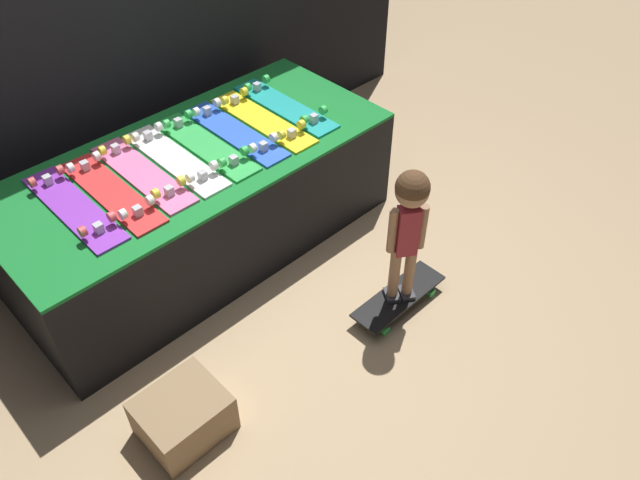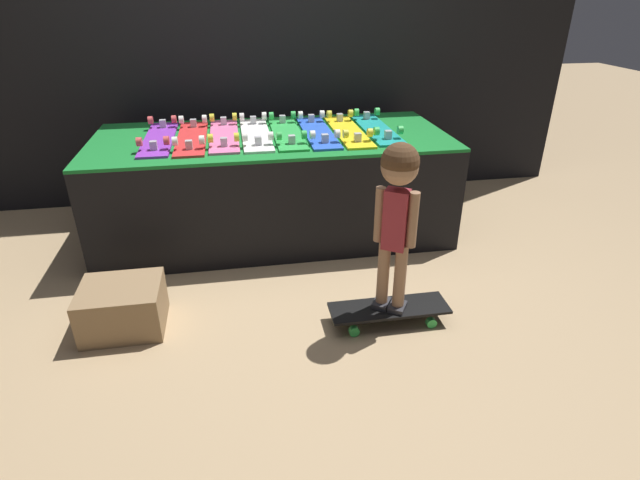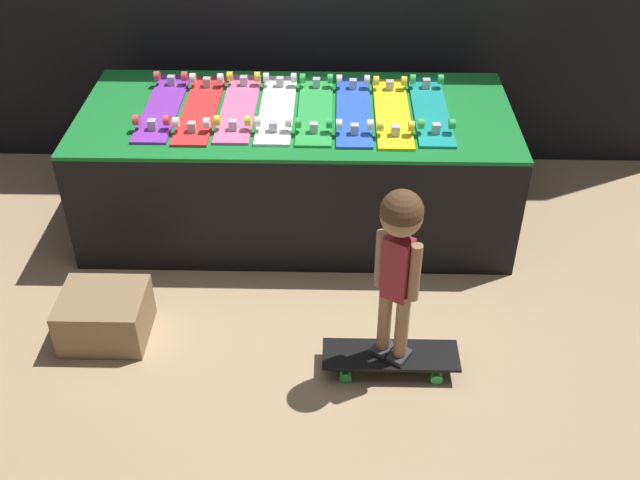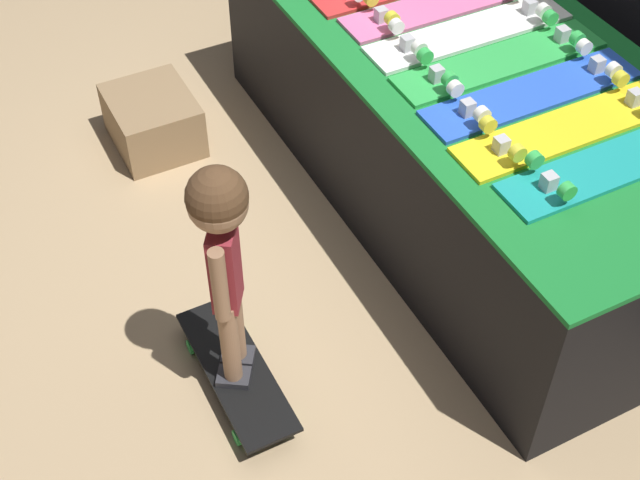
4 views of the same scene
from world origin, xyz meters
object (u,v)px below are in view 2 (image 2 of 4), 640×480
skateboard_red_on_rack (192,137)px  skateboard_green_on_rack (287,132)px  skateboard_white_on_rack (256,133)px  skateboard_teal_on_rack (376,128)px  skateboard_purple_on_rack (159,137)px  skateboard_yellow_on_rack (348,130)px  storage_box (123,307)px  skateboard_blue_on_rack (318,131)px  child (397,198)px  skateboard_on_floor (389,310)px  skateboard_pink_on_rack (224,134)px

skateboard_red_on_rack → skateboard_green_on_rack: 0.61m
skateboard_white_on_rack → skateboard_red_on_rack: bearing=-177.9°
skateboard_green_on_rack → skateboard_teal_on_rack: 0.61m
skateboard_purple_on_rack → skateboard_yellow_on_rack: bearing=-1.7°
skateboard_yellow_on_rack → storage_box: (-1.36, -0.99, -0.58)m
skateboard_teal_on_rack → skateboard_red_on_rack: bearing=-179.4°
skateboard_blue_on_rack → storage_box: skateboard_blue_on_rack is taller
child → skateboard_teal_on_rack: bearing=111.5°
skateboard_yellow_on_rack → child: size_ratio=0.93×
skateboard_red_on_rack → skateboard_on_floor: size_ratio=1.31×
skateboard_pink_on_rack → skateboard_blue_on_rack: same height
skateboard_pink_on_rack → skateboard_yellow_on_rack: (0.81, -0.04, 0.00)m
skateboard_blue_on_rack → skateboard_on_floor: (0.16, -1.19, -0.62)m
skateboard_yellow_on_rack → skateboard_on_floor: bearing=-91.8°
skateboard_white_on_rack → skateboard_on_floor: size_ratio=1.31×
skateboard_purple_on_rack → skateboard_pink_on_rack: size_ratio=1.00×
storage_box → skateboard_pink_on_rack: bearing=61.7°
skateboard_red_on_rack → skateboard_on_floor: skateboard_red_on_rack is taller
skateboard_white_on_rack → skateboard_on_floor: skateboard_white_on_rack is taller
skateboard_green_on_rack → child: 1.25m
skateboard_purple_on_rack → child: child is taller
skateboard_white_on_rack → skateboard_teal_on_rack: 0.81m
skateboard_white_on_rack → storage_box: (-0.76, -1.02, -0.58)m
skateboard_teal_on_rack → skateboard_blue_on_rack: bearing=-177.8°
skateboard_green_on_rack → skateboard_blue_on_rack: bearing=-3.1°
skateboard_red_on_rack → skateboard_teal_on_rack: bearing=0.6°
skateboard_green_on_rack → skateboard_yellow_on_rack: same height
skateboard_red_on_rack → child: size_ratio=0.93×
skateboard_pink_on_rack → storage_box: skateboard_pink_on_rack is taller
skateboard_blue_on_rack → skateboard_teal_on_rack: 0.41m
skateboard_blue_on_rack → skateboard_yellow_on_rack: bearing=-3.2°
skateboard_red_on_rack → skateboard_white_on_rack: size_ratio=1.00×
skateboard_on_floor → child: child is taller
skateboard_blue_on_rack → skateboard_white_on_rack: bearing=177.5°
skateboard_teal_on_rack → skateboard_on_floor: skateboard_teal_on_rack is taller
skateboard_green_on_rack → skateboard_on_floor: 1.40m
skateboard_pink_on_rack → skateboard_green_on_rack: bearing=-2.5°
skateboard_red_on_rack → skateboard_teal_on_rack: (1.21, 0.01, 0.00)m
skateboard_red_on_rack → skateboard_green_on_rack: bearing=0.7°
skateboard_red_on_rack → skateboard_yellow_on_rack: bearing=-0.8°
skateboard_teal_on_rack → child: bearing=-101.3°
skateboard_pink_on_rack → skateboard_white_on_rack: bearing=-3.0°
skateboard_green_on_rack → storage_box: skateboard_green_on_rack is taller
skateboard_pink_on_rack → skateboard_teal_on_rack: same height
skateboard_purple_on_rack → skateboard_blue_on_rack: 1.01m
skateboard_purple_on_rack → storage_box: (-0.15, -1.02, -0.58)m
skateboard_green_on_rack → skateboard_yellow_on_rack: (0.40, -0.02, 0.00)m
skateboard_white_on_rack → storage_box: size_ratio=2.04×
skateboard_on_floor → skateboard_white_on_rack: bearing=115.3°
skateboard_purple_on_rack → skateboard_teal_on_rack: size_ratio=1.00×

